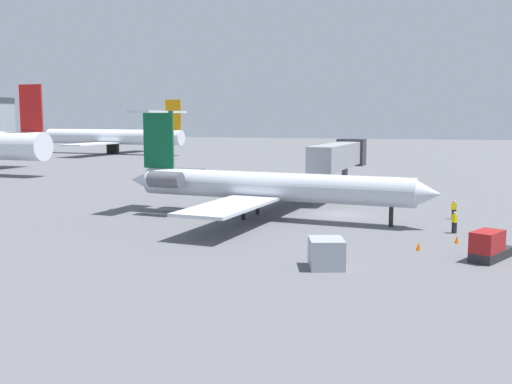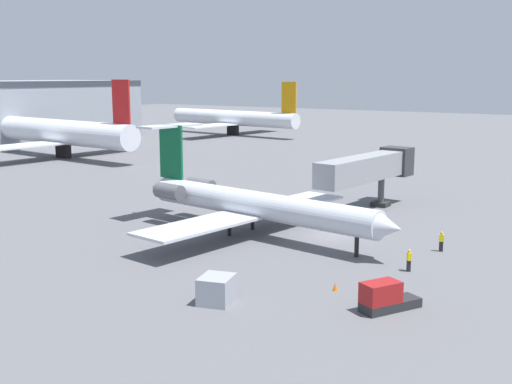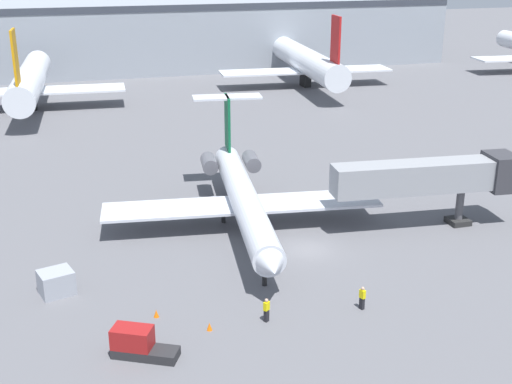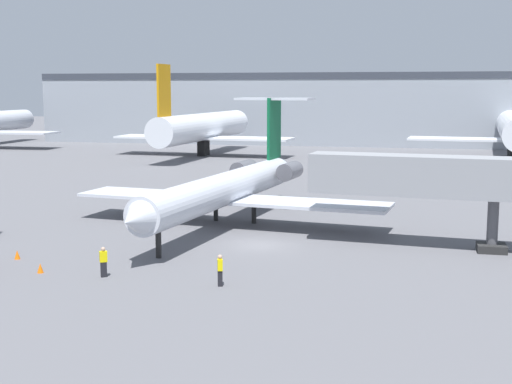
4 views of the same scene
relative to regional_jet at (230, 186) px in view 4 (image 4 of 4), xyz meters
name	(u,v)px [view 4 (image 4 of 4)]	position (x,y,z in m)	size (l,w,h in m)	color
ground_plane	(259,246)	(3.72, -6.56, -3.02)	(400.00, 400.00, 0.10)	#5B5B60
regional_jet	(230,186)	(0.00, 0.00, 0.00)	(24.79, 29.13, 9.52)	silver
jet_bridge	(454,178)	(16.17, -4.98, 1.66)	(16.73, 4.53, 6.32)	gray
ground_crew_marshaller	(220,270)	(3.87, -16.65, -2.11)	(0.38, 0.46, 1.69)	black
ground_crew_loader	(103,262)	(-2.88, -16.33, -2.11)	(0.48, 0.44, 1.69)	black
traffic_cone_near	(17,255)	(-9.80, -13.70, -2.69)	(0.36, 0.36, 0.55)	orange
traffic_cone_mid	(40,268)	(-6.75, -16.33, -2.69)	(0.36, 0.36, 0.55)	orange
terminal_building	(364,108)	(3.72, 87.13, 3.69)	(123.33, 24.53, 13.29)	#8C939E
parked_airliner_west_mid	(203,127)	(-18.54, 53.28, 1.44)	(28.33, 33.54, 13.61)	silver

